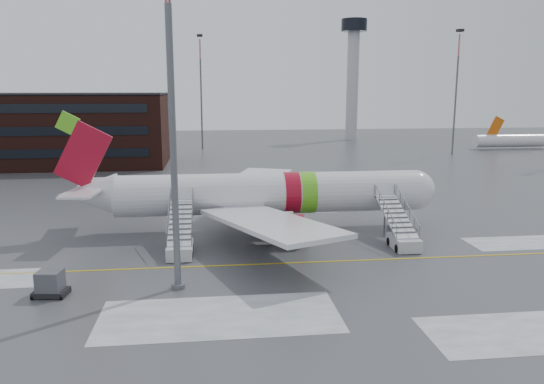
{
  "coord_description": "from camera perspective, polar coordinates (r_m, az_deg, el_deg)",
  "views": [
    {
      "loc": [
        -6.34,
        -39.04,
        13.06
      ],
      "look_at": [
        -0.96,
        6.85,
        4.0
      ],
      "focal_mm": 35.0,
      "sensor_mm": 36.0,
      "label": 1
    }
  ],
  "objects": [
    {
      "name": "airliner",
      "position": [
        49.05,
        -1.37,
        -0.25
      ],
      "size": [
        35.03,
        32.97,
        11.18
      ],
      "color": "silver",
      "rests_on": "ground"
    },
    {
      "name": "uld_container",
      "position": [
        37.1,
        -22.74,
        -9.14
      ],
      "size": [
        2.21,
        1.73,
        1.67
      ],
      "color": "black",
      "rests_on": "ground"
    },
    {
      "name": "light_mast_far_n",
      "position": [
        117.06,
        -7.65,
        11.38
      ],
      "size": [
        1.2,
        1.2,
        24.25
      ],
      "color": "#595B60",
      "rests_on": "ground"
    },
    {
      "name": "control_tower",
      "position": [
        139.0,
        8.71,
        13.32
      ],
      "size": [
        6.4,
        6.4,
        30.0
      ],
      "color": "#B2B5BA",
      "rests_on": "ground"
    },
    {
      "name": "airstair_fwd",
      "position": [
        45.85,
        13.7,
        -4.4
      ],
      "size": [
        2.05,
        7.7,
        3.48
      ],
      "color": "#BBBDC3",
      "rests_on": "ground"
    },
    {
      "name": "light_mast_far_ne",
      "position": [
        112.01,
        19.24,
        10.89
      ],
      "size": [
        1.2,
        1.2,
        24.25
      ],
      "color": "#595B60",
      "rests_on": "ground"
    },
    {
      "name": "pushback_tug",
      "position": [
        45.28,
        2.14,
        -4.83
      ],
      "size": [
        2.78,
        2.31,
        1.46
      ],
      "color": "black",
      "rests_on": "ground"
    },
    {
      "name": "distant_aircraft",
      "position": [
        124.61,
        26.96,
        3.88
      ],
      "size": [
        35.0,
        18.0,
        8.0
      ],
      "primitive_type": null,
      "color": "#D8590C",
      "rests_on": "ground"
    },
    {
      "name": "light_mast_near",
      "position": [
        33.95,
        -10.74,
        8.97
      ],
      "size": [
        1.2,
        1.2,
        22.87
      ],
      "color": "#595B60",
      "rests_on": "ground"
    },
    {
      "name": "ground",
      "position": [
        41.66,
        2.42,
        -7.19
      ],
      "size": [
        260.0,
        260.0,
        0.0
      ],
      "primitive_type": "plane",
      "color": "#494C4F",
      "rests_on": "ground"
    },
    {
      "name": "airstair_aft",
      "position": [
        43.13,
        -9.84,
        -5.22
      ],
      "size": [
        2.05,
        7.7,
        3.48
      ],
      "color": "silver",
      "rests_on": "ground"
    }
  ]
}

